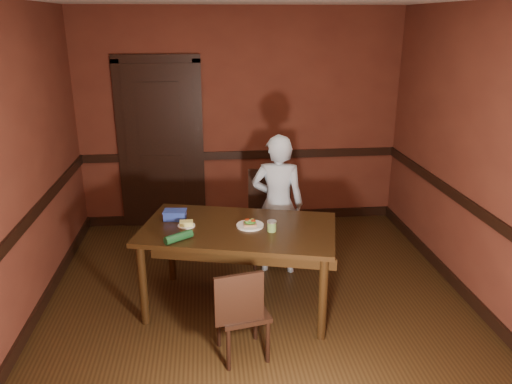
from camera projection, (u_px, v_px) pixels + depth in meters
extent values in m
cube|color=black|center=(260.00, 313.00, 4.55)|extent=(4.00, 4.50, 0.01)
cube|color=#5B281B|center=(241.00, 120.00, 6.22)|extent=(4.00, 0.02, 2.70)
cube|color=#5B281B|center=(321.00, 333.00, 1.99)|extent=(4.00, 0.02, 2.70)
cube|color=#5B281B|center=(8.00, 179.00, 3.92)|extent=(0.02, 4.50, 2.70)
cube|color=#5B281B|center=(491.00, 165.00, 4.29)|extent=(0.02, 4.50, 2.70)
cube|color=black|center=(241.00, 155.00, 6.35)|extent=(4.00, 0.03, 0.10)
cube|color=black|center=(18.00, 231.00, 4.07)|extent=(0.03, 4.50, 0.10)
cube|color=black|center=(481.00, 213.00, 4.44)|extent=(0.03, 4.50, 0.10)
cube|color=black|center=(242.00, 216.00, 6.63)|extent=(4.00, 0.03, 0.12)
cube|color=black|center=(34.00, 320.00, 4.34)|extent=(0.03, 4.50, 0.12)
cube|color=black|center=(468.00, 296.00, 4.72)|extent=(0.03, 4.50, 0.12)
cube|color=black|center=(161.00, 148.00, 6.20)|extent=(0.85, 0.04, 2.05)
cube|color=black|center=(122.00, 148.00, 6.17)|extent=(0.10, 0.06, 2.15)
cube|color=black|center=(199.00, 147.00, 6.26)|extent=(0.10, 0.06, 2.15)
cube|color=black|center=(156.00, 59.00, 5.86)|extent=(1.05, 0.06, 0.10)
cube|color=black|center=(239.00, 267.00, 4.54)|extent=(1.88, 1.34, 0.80)
imported|color=silver|center=(278.00, 205.00, 5.12)|extent=(0.59, 0.44, 1.47)
cylinder|color=white|center=(250.00, 226.00, 4.43)|extent=(0.24, 0.24, 0.01)
cube|color=#A4774F|center=(250.00, 224.00, 4.42)|extent=(0.11, 0.10, 0.02)
ellipsoid|color=#358124|center=(250.00, 222.00, 4.42)|extent=(0.10, 0.09, 0.02)
cylinder|color=#BB3211|center=(247.00, 220.00, 4.42)|extent=(0.04, 0.04, 0.01)
cylinder|color=#BB3211|center=(253.00, 221.00, 4.41)|extent=(0.04, 0.04, 0.01)
cylinder|color=#91BB5F|center=(247.00, 222.00, 4.39)|extent=(0.03, 0.03, 0.01)
cylinder|color=#91BB5F|center=(252.00, 219.00, 4.44)|extent=(0.03, 0.03, 0.01)
cylinder|color=#91BB5F|center=(250.00, 220.00, 4.41)|extent=(0.03, 0.03, 0.01)
cylinder|color=#669145|center=(272.00, 227.00, 4.31)|extent=(0.08, 0.08, 0.08)
cylinder|color=beige|center=(272.00, 222.00, 4.30)|extent=(0.08, 0.08, 0.01)
cylinder|color=white|center=(186.00, 226.00, 4.43)|extent=(0.15, 0.15, 0.01)
cube|color=#DFDE6D|center=(186.00, 223.00, 4.42)|extent=(0.12, 0.08, 0.04)
cube|color=#2C46B3|center=(175.00, 215.00, 4.57)|extent=(0.21, 0.15, 0.08)
cube|color=#2C46B3|center=(175.00, 211.00, 4.56)|extent=(0.22, 0.16, 0.01)
cylinder|color=#143F1D|center=(179.00, 237.00, 4.13)|extent=(0.25, 0.20, 0.07)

